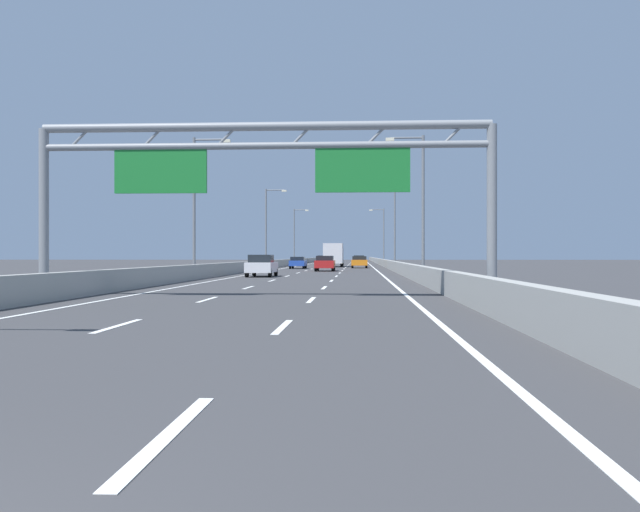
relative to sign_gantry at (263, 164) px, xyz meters
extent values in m
plane|color=#38383A|center=(0.03, 77.33, -4.83)|extent=(260.00, 260.00, 0.00)
cube|color=white|center=(-1.77, -10.17, -4.82)|extent=(0.16, 3.00, 0.01)
cube|color=white|center=(-1.77, -1.17, -4.82)|extent=(0.16, 3.00, 0.01)
cube|color=white|center=(-1.77, 7.83, -4.82)|extent=(0.16, 3.00, 0.01)
cube|color=white|center=(-1.77, 16.83, -4.82)|extent=(0.16, 3.00, 0.01)
cube|color=white|center=(-1.77, 25.83, -4.82)|extent=(0.16, 3.00, 0.01)
cube|color=white|center=(-1.77, 34.83, -4.82)|extent=(0.16, 3.00, 0.01)
cube|color=white|center=(-1.77, 43.83, -4.82)|extent=(0.16, 3.00, 0.01)
cube|color=white|center=(-1.77, 52.83, -4.82)|extent=(0.16, 3.00, 0.01)
cube|color=white|center=(-1.77, 61.83, -4.82)|extent=(0.16, 3.00, 0.01)
cube|color=white|center=(-1.77, 70.83, -4.82)|extent=(0.16, 3.00, 0.01)
cube|color=white|center=(-1.77, 79.83, -4.82)|extent=(0.16, 3.00, 0.01)
cube|color=white|center=(-1.77, 88.83, -4.82)|extent=(0.16, 3.00, 0.01)
cube|color=white|center=(-1.77, 97.83, -4.82)|extent=(0.16, 3.00, 0.01)
cube|color=white|center=(-1.77, 106.83, -4.82)|extent=(0.16, 3.00, 0.01)
cube|color=white|center=(-1.77, 115.83, -4.82)|extent=(0.16, 3.00, 0.01)
cube|color=white|center=(-1.77, 124.83, -4.82)|extent=(0.16, 3.00, 0.01)
cube|color=white|center=(-1.77, 133.83, -4.82)|extent=(0.16, 3.00, 0.01)
cube|color=white|center=(1.83, -19.17, -4.82)|extent=(0.16, 3.00, 0.01)
cube|color=white|center=(1.83, -10.17, -4.82)|extent=(0.16, 3.00, 0.01)
cube|color=white|center=(1.83, -1.17, -4.82)|extent=(0.16, 3.00, 0.01)
cube|color=white|center=(1.83, 7.83, -4.82)|extent=(0.16, 3.00, 0.01)
cube|color=white|center=(1.83, 16.83, -4.82)|extent=(0.16, 3.00, 0.01)
cube|color=white|center=(1.83, 25.83, -4.82)|extent=(0.16, 3.00, 0.01)
cube|color=white|center=(1.83, 34.83, -4.82)|extent=(0.16, 3.00, 0.01)
cube|color=white|center=(1.83, 43.83, -4.82)|extent=(0.16, 3.00, 0.01)
cube|color=white|center=(1.83, 52.83, -4.82)|extent=(0.16, 3.00, 0.01)
cube|color=white|center=(1.83, 61.83, -4.82)|extent=(0.16, 3.00, 0.01)
cube|color=white|center=(1.83, 70.83, -4.82)|extent=(0.16, 3.00, 0.01)
cube|color=white|center=(1.83, 79.83, -4.82)|extent=(0.16, 3.00, 0.01)
cube|color=white|center=(1.83, 88.83, -4.82)|extent=(0.16, 3.00, 0.01)
cube|color=white|center=(1.83, 97.83, -4.82)|extent=(0.16, 3.00, 0.01)
cube|color=white|center=(1.83, 106.83, -4.82)|extent=(0.16, 3.00, 0.01)
cube|color=white|center=(1.83, 115.83, -4.82)|extent=(0.16, 3.00, 0.01)
cube|color=white|center=(1.83, 124.83, -4.82)|extent=(0.16, 3.00, 0.01)
cube|color=white|center=(1.83, 133.83, -4.82)|extent=(0.16, 3.00, 0.01)
cube|color=white|center=(-5.22, 65.33, -4.82)|extent=(0.16, 176.00, 0.01)
cube|color=white|center=(5.28, 65.33, -4.82)|extent=(0.16, 176.00, 0.01)
cube|color=#9E9E99|center=(-6.87, 87.33, -4.35)|extent=(0.45, 220.00, 0.95)
cube|color=#9E9E99|center=(6.93, 87.33, -4.35)|extent=(0.45, 220.00, 0.95)
cylinder|color=gray|center=(-8.13, 0.00, -1.73)|extent=(0.36, 0.36, 6.20)
cylinder|color=gray|center=(8.18, 0.00, -1.73)|extent=(0.36, 0.36, 6.20)
cylinder|color=gray|center=(0.03, 0.00, 1.37)|extent=(16.31, 0.32, 0.32)
cylinder|color=gray|center=(0.03, 0.00, 0.67)|extent=(16.31, 0.26, 0.26)
cylinder|color=gray|center=(-6.77, 0.00, 1.02)|extent=(0.74, 0.10, 0.74)
cylinder|color=gray|center=(-4.05, 0.00, 1.02)|extent=(0.74, 0.10, 0.74)
cylinder|color=gray|center=(-1.33, 0.00, 1.02)|extent=(0.74, 0.10, 0.74)
cylinder|color=gray|center=(1.38, 0.00, 1.02)|extent=(0.74, 0.10, 0.74)
cylinder|color=gray|center=(4.10, 0.00, 1.02)|extent=(0.74, 0.10, 0.74)
cylinder|color=gray|center=(6.82, 0.00, 1.02)|extent=(0.74, 0.10, 0.74)
cube|color=#19752D|center=(-3.76, 0.00, -0.23)|extent=(3.40, 0.12, 1.60)
cube|color=#19752D|center=(3.59, 0.00, -0.23)|extent=(3.40, 0.12, 1.60)
cylinder|color=slate|center=(-7.67, 21.57, -0.08)|extent=(0.20, 0.20, 9.50)
cylinder|color=slate|center=(-6.57, 21.57, 4.52)|extent=(2.20, 0.12, 0.12)
cube|color=#F2EAC6|center=(-5.47, 21.57, 4.42)|extent=(0.56, 0.28, 0.20)
cylinder|color=slate|center=(7.73, 21.57, -0.08)|extent=(0.20, 0.20, 9.50)
cylinder|color=slate|center=(6.63, 21.57, 4.52)|extent=(2.20, 0.12, 0.12)
cube|color=#F2EAC6|center=(5.53, 21.57, 4.42)|extent=(0.56, 0.28, 0.20)
cylinder|color=slate|center=(-7.67, 58.18, -0.08)|extent=(0.20, 0.20, 9.50)
cylinder|color=slate|center=(-6.57, 58.18, 4.52)|extent=(2.20, 0.12, 0.12)
cube|color=#F2EAC6|center=(-5.47, 58.18, 4.42)|extent=(0.56, 0.28, 0.20)
cylinder|color=slate|center=(7.73, 58.18, -0.08)|extent=(0.20, 0.20, 9.50)
cylinder|color=slate|center=(6.63, 58.18, 4.52)|extent=(2.20, 0.12, 0.12)
cube|color=#F2EAC6|center=(5.53, 58.18, 4.42)|extent=(0.56, 0.28, 0.20)
cylinder|color=slate|center=(-7.67, 94.79, -0.08)|extent=(0.20, 0.20, 9.50)
cylinder|color=slate|center=(-6.57, 94.79, 4.52)|extent=(2.20, 0.12, 0.12)
cube|color=#F2EAC6|center=(-5.47, 94.79, 4.42)|extent=(0.56, 0.28, 0.20)
cylinder|color=slate|center=(7.73, 94.79, -0.08)|extent=(0.20, 0.20, 9.50)
cylinder|color=slate|center=(6.63, 94.79, 4.52)|extent=(2.20, 0.12, 0.12)
cube|color=#F2EAC6|center=(5.53, 94.79, 4.42)|extent=(0.56, 0.28, 0.20)
cube|color=orange|center=(3.53, 58.82, -4.18)|extent=(1.89, 4.36, 0.66)
cube|color=black|center=(3.53, 58.39, -3.63)|extent=(1.67, 1.88, 0.42)
cylinder|color=black|center=(2.69, 60.45, -4.51)|extent=(0.22, 0.64, 0.64)
cylinder|color=black|center=(4.36, 60.45, -4.51)|extent=(0.22, 0.64, 0.64)
cylinder|color=black|center=(2.69, 57.19, -4.51)|extent=(0.22, 0.64, 0.64)
cylinder|color=black|center=(4.36, 57.19, -4.51)|extent=(0.22, 0.64, 0.64)
cube|color=yellow|center=(3.49, 87.18, -4.17)|extent=(1.84, 4.40, 0.67)
cube|color=black|center=(3.49, 86.67, -3.59)|extent=(1.62, 2.06, 0.51)
cylinder|color=black|center=(2.68, 88.82, -4.51)|extent=(0.22, 0.64, 0.64)
cylinder|color=black|center=(4.30, 88.82, -4.51)|extent=(0.22, 0.64, 0.64)
cylinder|color=black|center=(2.68, 85.53, -4.51)|extent=(0.22, 0.64, 0.64)
cylinder|color=black|center=(4.30, 85.53, -4.51)|extent=(0.22, 0.64, 0.64)
cube|color=black|center=(-3.79, 112.59, -4.16)|extent=(1.89, 4.41, 0.70)
cube|color=black|center=(-3.79, 112.36, -3.58)|extent=(1.66, 1.84, 0.45)
cylinder|color=black|center=(-4.63, 114.24, -4.51)|extent=(0.22, 0.64, 0.64)
cylinder|color=black|center=(-2.96, 114.24, -4.51)|extent=(0.22, 0.64, 0.64)
cylinder|color=black|center=(-4.63, 110.93, -4.51)|extent=(0.22, 0.64, 0.64)
cylinder|color=black|center=(-2.96, 110.93, -4.51)|extent=(0.22, 0.64, 0.64)
cube|color=red|center=(0.20, 42.35, -4.15)|extent=(1.83, 4.69, 0.71)
cube|color=black|center=(0.20, 41.94, -3.57)|extent=(1.61, 2.07, 0.45)
cylinder|color=black|center=(-0.61, 44.15, -4.51)|extent=(0.22, 0.64, 0.64)
cylinder|color=black|center=(1.00, 44.15, -4.51)|extent=(0.22, 0.64, 0.64)
cylinder|color=black|center=(-0.61, 40.56, -4.51)|extent=(0.22, 0.64, 0.64)
cylinder|color=black|center=(1.00, 40.56, -4.51)|extent=(0.22, 0.64, 0.64)
cube|color=#2347AD|center=(-3.46, 54.15, -4.20)|extent=(1.73, 4.23, 0.61)
cube|color=black|center=(-3.46, 53.68, -3.68)|extent=(1.52, 1.95, 0.43)
cylinder|color=black|center=(-4.21, 55.72, -4.51)|extent=(0.22, 0.64, 0.64)
cylinder|color=black|center=(-2.70, 55.72, -4.51)|extent=(0.22, 0.64, 0.64)
cylinder|color=black|center=(-4.21, 52.59, -4.51)|extent=(0.22, 0.64, 0.64)
cylinder|color=black|center=(-2.70, 52.59, -4.51)|extent=(0.22, 0.64, 0.64)
cube|color=silver|center=(-3.48, 24.60, -4.15)|extent=(1.83, 4.51, 0.71)
cube|color=black|center=(-3.48, 24.20, -3.53)|extent=(1.61, 1.86, 0.54)
cylinder|color=black|center=(-4.29, 26.31, -4.51)|extent=(0.22, 0.64, 0.64)
cylinder|color=black|center=(-2.68, 26.31, -4.51)|extent=(0.22, 0.64, 0.64)
cylinder|color=black|center=(-4.29, 22.90, -4.51)|extent=(0.22, 0.64, 0.64)
cylinder|color=black|center=(-2.68, 22.90, -4.51)|extent=(0.22, 0.64, 0.64)
cube|color=#A8ADB2|center=(3.48, 79.70, -4.18)|extent=(1.79, 4.65, 0.66)
cube|color=black|center=(3.48, 79.33, -3.62)|extent=(1.58, 2.22, 0.44)
cylinder|color=black|center=(2.69, 81.47, -4.51)|extent=(0.22, 0.64, 0.64)
cylinder|color=black|center=(4.26, 81.47, -4.51)|extent=(0.22, 0.64, 0.64)
cylinder|color=black|center=(2.69, 77.92, -4.51)|extent=(0.22, 0.64, 0.64)
cylinder|color=black|center=(4.26, 77.92, -4.51)|extent=(0.22, 0.64, 0.64)
cube|color=silver|center=(0.16, 70.03, -3.28)|extent=(2.44, 2.37, 2.13)
cube|color=silver|center=(0.16, 65.69, -3.06)|extent=(2.44, 5.90, 2.57)
cylinder|color=black|center=(-0.92, 70.32, -4.35)|extent=(0.28, 0.96, 0.96)
cylinder|color=black|center=(1.24, 70.32, -4.35)|extent=(0.28, 0.96, 0.96)
cylinder|color=black|center=(-0.92, 64.15, -4.35)|extent=(0.28, 0.96, 0.96)
cylinder|color=black|center=(1.24, 64.15, -4.35)|extent=(0.28, 0.96, 0.96)
camera|label=1|loc=(3.46, -25.08, -3.28)|focal=39.21mm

